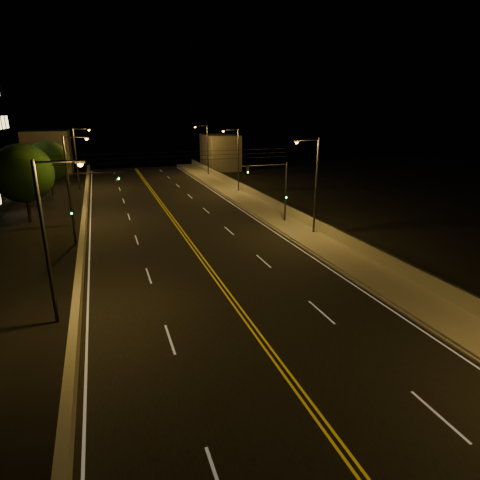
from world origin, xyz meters
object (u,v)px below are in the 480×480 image
object	(u,v)px
streetlight_1	(314,181)
tree_0	(23,173)
streetlight_6	(78,155)
streetlight_3	(206,147)
tree_1	(27,175)
traffic_signal_right	(277,186)
tree_2	(48,161)
streetlight_5	(71,175)
streetlight_2	(237,156)
streetlight_4	(50,233)
traffic_signal_left	(82,199)

from	to	relation	value
streetlight_1	tree_0	world-z (taller)	streetlight_1
streetlight_1	streetlight_6	bearing A→B (deg)	123.86
streetlight_6	streetlight_3	bearing A→B (deg)	19.02
tree_0	tree_1	size ratio (longest dim) A/B	1.34
traffic_signal_right	tree_2	size ratio (longest dim) A/B	0.85
streetlight_6	tree_2	bearing A→B (deg)	-141.26
streetlight_1	streetlight_5	xyz separation A→B (m)	(-21.44, 11.34, 0.00)
streetlight_6	traffic_signal_right	xyz separation A→B (m)	(19.95, -27.18, -1.21)
streetlight_5	tree_0	bearing A→B (deg)	148.48
streetlight_2	tree_2	distance (m)	26.08
streetlight_2	tree_0	size ratio (longest dim) A/B	1.10
tree_2	streetlight_4	bearing A→B (deg)	-84.48
streetlight_1	streetlight_4	xyz separation A→B (m)	(-21.44, -10.12, 0.00)
tree_2	streetlight_5	bearing A→B (deg)	-77.89
streetlight_3	traffic_signal_right	size ratio (longest dim) A/B	1.41
streetlight_2	streetlight_3	bearing A→B (deg)	90.00
traffic_signal_left	tree_0	bearing A→B (deg)	121.59
streetlight_5	tree_1	distance (m)	12.69
streetlight_2	streetlight_4	size ratio (longest dim) A/B	1.00
streetlight_6	streetlight_2	bearing A→B (deg)	-24.33
traffic_signal_right	streetlight_1	bearing A→B (deg)	-72.68
streetlight_4	tree_1	xyz separation A→B (m)	(-5.70, 32.72, -1.35)
streetlight_4	streetlight_5	distance (m)	21.46
traffic_signal_left	tree_1	distance (m)	19.07
streetlight_1	streetlight_4	bearing A→B (deg)	-154.72
streetlight_5	tree_0	xyz separation A→B (m)	(-4.74, 2.90, -0.04)
streetlight_3	tree_1	distance (m)	31.92
streetlight_4	traffic_signal_left	bearing A→B (deg)	85.82
streetlight_2	streetlight_6	world-z (taller)	same
traffic_signal_left	tree_0	world-z (taller)	tree_0
streetlight_5	tree_2	bearing A→B (deg)	102.11
tree_0	tree_2	distance (m)	14.72
streetlight_3	streetlight_5	size ratio (longest dim) A/B	1.00
streetlight_1	streetlight_6	distance (m)	38.48
streetlight_1	tree_0	distance (m)	29.80
streetlight_6	tree_0	xyz separation A→B (m)	(-4.74, -17.71, -0.04)
streetlight_4	tree_0	size ratio (longest dim) A/B	1.10
streetlight_1	streetlight_3	size ratio (longest dim) A/B	1.00
streetlight_1	traffic_signal_left	size ratio (longest dim) A/B	1.41
traffic_signal_right	tree_1	size ratio (longest dim) A/B	1.04
streetlight_2	streetlight_6	distance (m)	23.53
streetlight_5	streetlight_2	bearing A→B (deg)	26.99
traffic_signal_right	traffic_signal_left	size ratio (longest dim) A/B	1.00
streetlight_2	streetlight_5	size ratio (longest dim) A/B	1.00
streetlight_4	traffic_signal_right	distance (m)	24.93
streetlight_4	tree_1	distance (m)	33.24
tree_1	streetlight_5	bearing A→B (deg)	-63.13
traffic_signal_left	tree_1	bearing A→B (deg)	110.86
streetlight_2	tree_1	distance (m)	27.18
traffic_signal_right	tree_2	bearing A→B (deg)	134.49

